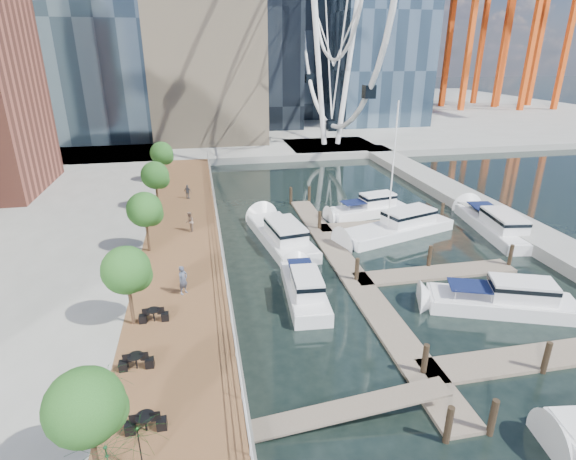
# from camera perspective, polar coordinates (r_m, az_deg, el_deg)

# --- Properties ---
(ground) EXTENTS (520.00, 520.00, 0.00)m
(ground) POSITION_cam_1_polar(r_m,az_deg,el_deg) (24.85, 8.19, -15.74)
(ground) COLOR black
(ground) RESTS_ON ground
(boardwalk) EXTENTS (6.00, 60.00, 1.00)m
(boardwalk) POSITION_cam_1_polar(r_m,az_deg,el_deg) (36.53, -13.21, -2.34)
(boardwalk) COLOR brown
(boardwalk) RESTS_ON ground
(seawall) EXTENTS (0.25, 60.00, 1.00)m
(seawall) POSITION_cam_1_polar(r_m,az_deg,el_deg) (36.50, -8.51, -2.01)
(seawall) COLOR #595954
(seawall) RESTS_ON ground
(land_far) EXTENTS (200.00, 114.00, 1.00)m
(land_far) POSITION_cam_1_polar(r_m,az_deg,el_deg) (121.56, -8.04, 14.60)
(land_far) COLOR gray
(land_far) RESTS_ON ground
(breakwater) EXTENTS (4.00, 60.00, 1.00)m
(breakwater) POSITION_cam_1_polar(r_m,az_deg,el_deg) (49.27, 22.87, 2.79)
(breakwater) COLOR gray
(breakwater) RESTS_ON ground
(pier) EXTENTS (14.00, 12.00, 1.00)m
(pier) POSITION_cam_1_polar(r_m,az_deg,el_deg) (75.00, 5.45, 10.41)
(pier) COLOR gray
(pier) RESTS_ON ground
(railing) EXTENTS (0.10, 60.00, 1.05)m
(railing) POSITION_cam_1_polar(r_m,az_deg,el_deg) (36.10, -8.76, -0.53)
(railing) COLOR white
(railing) RESTS_ON boardwalk
(floating_docks) EXTENTS (16.00, 34.00, 2.60)m
(floating_docks) POSITION_cam_1_polar(r_m,az_deg,el_deg) (35.34, 15.25, -3.40)
(floating_docks) COLOR #6D6051
(floating_docks) RESTS_ON ground
(port_cranes) EXTENTS (40.00, 52.00, 38.00)m
(port_cranes) POSITION_cam_1_polar(r_m,az_deg,el_deg) (136.57, 23.84, 22.08)
(port_cranes) COLOR #D84C14
(port_cranes) RESTS_ON ground
(street_trees) EXTENTS (2.60, 42.60, 4.60)m
(street_trees) POSITION_cam_1_polar(r_m,az_deg,el_deg) (34.46, -17.76, 2.48)
(street_trees) COLOR #3F2B1C
(street_trees) RESTS_ON ground
(cafe_tables) EXTENTS (2.50, 13.70, 0.74)m
(cafe_tables) POSITION_cam_1_polar(r_m,az_deg,el_deg) (21.63, -18.21, -18.71)
(cafe_tables) COLOR black
(cafe_tables) RESTS_ON ground
(yacht_foreground) EXTENTS (9.88, 5.76, 2.15)m
(yacht_foreground) POSITION_cam_1_polar(r_m,az_deg,el_deg) (31.40, 25.28, -9.18)
(yacht_foreground) COLOR silver
(yacht_foreground) RESTS_ON ground
(pedestrian_near) EXTENTS (0.80, 0.80, 1.87)m
(pedestrian_near) POSITION_cam_1_polar(r_m,az_deg,el_deg) (28.55, -13.19, -6.21)
(pedestrian_near) COLOR #50566B
(pedestrian_near) RESTS_ON boardwalk
(pedestrian_mid) EXTENTS (0.69, 0.86, 1.69)m
(pedestrian_mid) POSITION_cam_1_polar(r_m,az_deg,el_deg) (38.23, -12.38, 1.00)
(pedestrian_mid) COLOR #8B7060
(pedestrian_mid) RESTS_ON boardwalk
(pedestrian_far) EXTENTS (0.93, 0.70, 1.47)m
(pedestrian_far) POSITION_cam_1_polar(r_m,az_deg,el_deg) (47.10, -12.62, 4.76)
(pedestrian_far) COLOR #32363F
(pedestrian_far) RESTS_ON boardwalk
(moored_yachts) EXTENTS (23.99, 32.78, 11.50)m
(moored_yachts) POSITION_cam_1_polar(r_m,az_deg,el_deg) (38.60, 14.01, -1.89)
(moored_yachts) COLOR white
(moored_yachts) RESTS_ON ground
(cafe_seating) EXTENTS (3.98, 6.95, 2.47)m
(cafe_seating) POSITION_cam_1_polar(r_m,az_deg,el_deg) (18.66, -20.89, -23.73)
(cafe_seating) COLOR #0F391B
(cafe_seating) RESTS_ON ground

